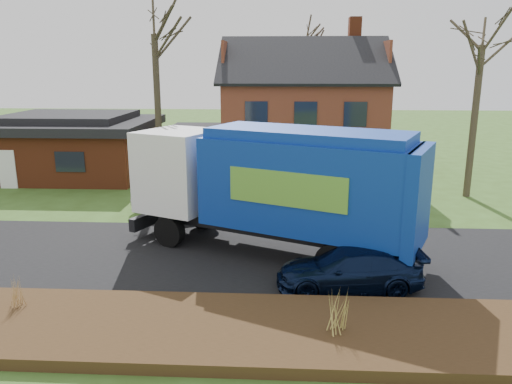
{
  "coord_description": "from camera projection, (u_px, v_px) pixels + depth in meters",
  "views": [
    {
      "loc": [
        0.84,
        -16.32,
        6.49
      ],
      "look_at": [
        -0.19,
        2.5,
        1.69
      ],
      "focal_mm": 35.0,
      "sensor_mm": 36.0,
      "label": 1
    }
  ],
  "objects": [
    {
      "name": "silver_sedan",
      "position": [
        184.0,
        196.0,
        22.56
      ],
      "size": [
        4.78,
        2.44,
        1.5
      ],
      "primitive_type": "imported",
      "rotation": [
        0.0,
        0.0,
        1.38
      ],
      "color": "#9FA2A7",
      "rests_on": "ground"
    },
    {
      "name": "tree_back",
      "position": [
        305.0,
        28.0,
        36.91
      ],
      "size": [
        3.46,
        3.46,
        10.97
      ],
      "color": "#3B2C23",
      "rests_on": "ground"
    },
    {
      "name": "ranch_house",
      "position": [
        71.0,
        145.0,
        30.21
      ],
      "size": [
        9.8,
        8.2,
        3.7
      ],
      "color": "brown",
      "rests_on": "ground"
    },
    {
      "name": "grass_clump_west",
      "position": [
        17.0,
        292.0,
        13.08
      ],
      "size": [
        0.31,
        0.26,
        0.82
      ],
      "color": "#A77E49",
      "rests_on": "mulch_verge"
    },
    {
      "name": "mulch_verge",
      "position": [
        246.0,
        331.0,
        12.27
      ],
      "size": [
        80.0,
        3.5,
        0.3
      ],
      "primitive_type": "cube",
      "color": "#322110",
      "rests_on": "ground"
    },
    {
      "name": "road",
      "position": [
        258.0,
        256.0,
        17.44
      ],
      "size": [
        80.0,
        7.0,
        0.02
      ],
      "primitive_type": "cube",
      "color": "black",
      "rests_on": "ground"
    },
    {
      "name": "tree_front_west",
      "position": [
        153.0,
        9.0,
        24.72
      ],
      "size": [
        3.75,
        3.75,
        11.14
      ],
      "color": "#383022",
      "rests_on": "ground"
    },
    {
      "name": "main_house",
      "position": [
        294.0,
        108.0,
        29.83
      ],
      "size": [
        12.95,
        8.95,
        9.26
      ],
      "color": "beige",
      "rests_on": "ground"
    },
    {
      "name": "tree_front_east",
      "position": [
        485.0,
        18.0,
        23.34
      ],
      "size": [
        3.82,
        3.82,
        10.62
      ],
      "color": "#433928",
      "rests_on": "ground"
    },
    {
      "name": "garbage_truck",
      "position": [
        278.0,
        183.0,
        17.13
      ],
      "size": [
        10.66,
        6.77,
        4.47
      ],
      "rotation": [
        0.0,
        0.0,
        -0.42
      ],
      "color": "black",
      "rests_on": "ground"
    },
    {
      "name": "navy_wagon",
      "position": [
        349.0,
        269.0,
        14.78
      ],
      "size": [
        4.45,
        2.14,
        1.25
      ],
      "primitive_type": "imported",
      "rotation": [
        0.0,
        0.0,
        -1.48
      ],
      "color": "black",
      "rests_on": "ground"
    },
    {
      "name": "grass_clump_mid",
      "position": [
        338.0,
        314.0,
        11.76
      ],
      "size": [
        0.36,
        0.3,
        1.02
      ],
      "color": "tan",
      "rests_on": "mulch_verge"
    },
    {
      "name": "ground",
      "position": [
        258.0,
        256.0,
        17.44
      ],
      "size": [
        120.0,
        120.0,
        0.0
      ],
      "primitive_type": "plane",
      "color": "#35521B",
      "rests_on": "ground"
    }
  ]
}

